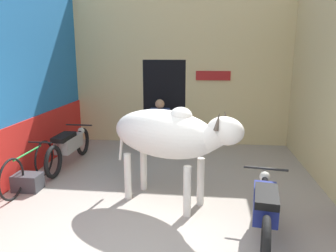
# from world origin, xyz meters

# --- Properties ---
(wall_left_shopfront) EXTENTS (0.25, 4.86, 3.75)m
(wall_left_shopfront) POSITION_xyz_m (-2.72, 2.42, 1.81)
(wall_left_shopfront) COLOR #236BAD
(wall_left_shopfront) RESTS_ON ground_plane
(wall_back_with_doorway) EXTENTS (5.26, 0.93, 3.75)m
(wall_back_with_doorway) POSITION_xyz_m (-0.12, 5.09, 1.62)
(wall_back_with_doorway) COLOR #D1BC84
(wall_back_with_doorway) RESTS_ON ground_plane
(cow) EXTENTS (2.12, 1.42, 1.52)m
(cow) POSITION_xyz_m (0.10, 1.44, 1.08)
(cow) COLOR silver
(cow) RESTS_ON ground_plane
(motorcycle_near) EXTENTS (0.58, 1.96, 0.75)m
(motorcycle_near) POSITION_xyz_m (1.38, 0.60, 0.43)
(motorcycle_near) COLOR black
(motorcycle_near) RESTS_ON ground_plane
(motorcycle_far) EXTENTS (0.58, 2.01, 0.74)m
(motorcycle_far) POSITION_xyz_m (-2.09, 2.90, 0.42)
(motorcycle_far) COLOR black
(motorcycle_far) RESTS_ON ground_plane
(bicycle) EXTENTS (0.44, 1.70, 0.68)m
(bicycle) POSITION_xyz_m (-2.33, 1.79, 0.34)
(bicycle) COLOR black
(bicycle) RESTS_ON ground_plane
(shopkeeper_seated) EXTENTS (0.45, 0.34, 1.19)m
(shopkeeper_seated) POSITION_xyz_m (-0.42, 4.19, 0.62)
(shopkeeper_seated) COLOR #282833
(shopkeeper_seated) RESTS_ON ground_plane
(plastic_stool) EXTENTS (0.37, 0.37, 0.40)m
(plastic_stool) POSITION_xyz_m (-0.17, 4.16, 0.22)
(plastic_stool) COLOR beige
(plastic_stool) RESTS_ON ground_plane
(crate) EXTENTS (0.44, 0.32, 0.28)m
(crate) POSITION_xyz_m (-2.29, 1.64, 0.14)
(crate) COLOR #38383D
(crate) RESTS_ON ground_plane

